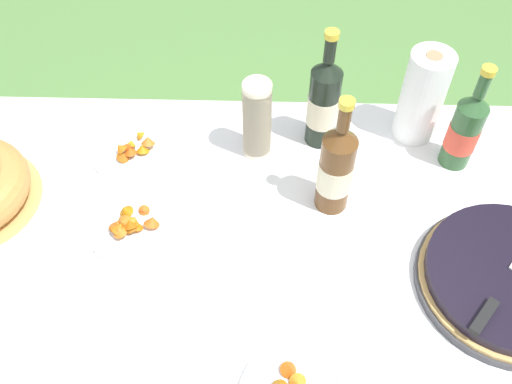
% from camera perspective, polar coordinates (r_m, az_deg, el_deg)
% --- Properties ---
extents(ground_plane, '(16.00, 16.00, 0.00)m').
position_cam_1_polar(ground_plane, '(1.98, -0.78, -18.04)').
color(ground_plane, '#568442').
extents(garden_table, '(1.79, 1.02, 0.75)m').
position_cam_1_polar(garden_table, '(1.36, -1.08, -7.99)').
color(garden_table, '#A87A47').
rests_on(garden_table, ground_plane).
extents(tablecloth, '(1.80, 1.03, 0.10)m').
position_cam_1_polar(tablecloth, '(1.32, -1.12, -6.81)').
color(tablecloth, white).
rests_on(tablecloth, garden_table).
extents(berry_tart, '(0.40, 0.40, 0.06)m').
position_cam_1_polar(berry_tart, '(1.35, 23.96, -7.96)').
color(berry_tart, '#38383D').
rests_on(berry_tart, tablecloth).
extents(serving_knife, '(0.26, 0.31, 0.01)m').
position_cam_1_polar(serving_knife, '(1.31, 23.93, -8.04)').
color(serving_knife, silver).
rests_on(serving_knife, berry_tart).
extents(cup_stack, '(0.07, 0.07, 0.23)m').
position_cam_1_polar(cup_stack, '(1.42, 0.10, 7.26)').
color(cup_stack, beige).
rests_on(cup_stack, tablecloth).
extents(cider_bottle_green, '(0.08, 0.08, 0.30)m').
position_cam_1_polar(cider_bottle_green, '(1.49, 20.16, 5.86)').
color(cider_bottle_green, '#2D562D').
rests_on(cider_bottle_green, tablecloth).
extents(cider_bottle_amber, '(0.08, 0.08, 0.33)m').
position_cam_1_polar(cider_bottle_amber, '(1.31, 8.00, 2.33)').
color(cider_bottle_amber, brown).
rests_on(cider_bottle_amber, tablecloth).
extents(juice_bottle_red, '(0.08, 0.08, 0.34)m').
position_cam_1_polar(juice_bottle_red, '(1.45, 6.77, 8.88)').
color(juice_bottle_red, black).
rests_on(juice_bottle_red, tablecloth).
extents(snack_plate_near, '(0.20, 0.20, 0.06)m').
position_cam_1_polar(snack_plate_near, '(1.52, -12.35, 4.06)').
color(snack_plate_near, white).
rests_on(snack_plate_near, tablecloth).
extents(snack_plate_left, '(0.19, 0.19, 0.06)m').
position_cam_1_polar(snack_plate_left, '(1.36, -12.38, -3.54)').
color(snack_plate_left, white).
rests_on(snack_plate_left, tablecloth).
extents(paper_towel_roll, '(0.11, 0.11, 0.26)m').
position_cam_1_polar(paper_towel_roll, '(1.52, 16.28, 9.17)').
color(paper_towel_roll, white).
rests_on(paper_towel_roll, tablecloth).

